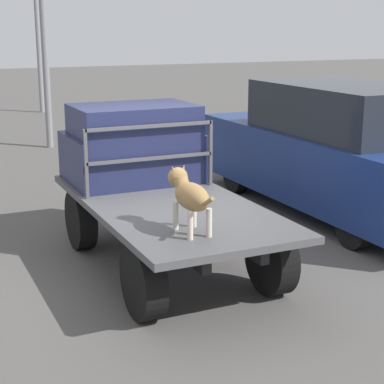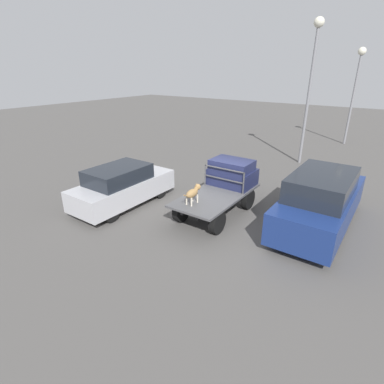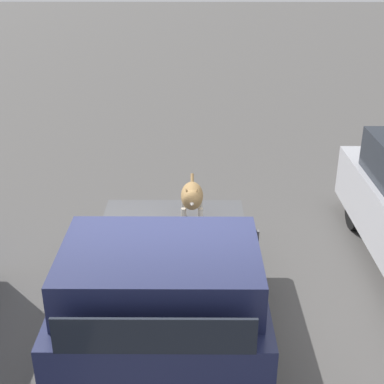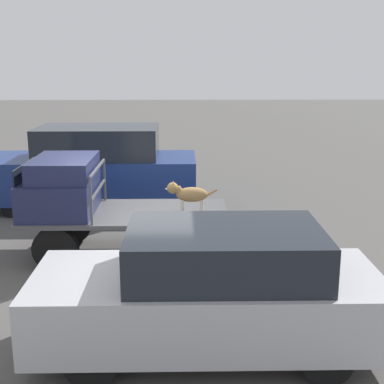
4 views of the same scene
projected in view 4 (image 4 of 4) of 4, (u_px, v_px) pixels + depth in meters
The scene contains 7 objects.
ground_plane at pixel (127, 254), 10.30m from camera, with size 80.00×80.00×0.00m, color #514F4C.
flatbed_truck at pixel (127, 224), 10.15m from camera, with size 3.82×1.83×0.86m.
truck_cab at pixel (61, 186), 9.95m from camera, with size 1.28×1.71×1.03m.
truck_headboard at pixel (98, 182), 9.94m from camera, with size 0.04×1.71×0.86m.
dog at pixel (188, 194), 9.78m from camera, with size 0.97×0.27×0.65m.
parked_sedan at pixel (211, 291), 6.70m from camera, with size 4.35×1.75×1.65m.
parked_pickup_far at pixel (91, 169), 13.33m from camera, with size 5.33×1.97×2.05m.
Camera 4 is at (-1.06, 9.72, 3.66)m, focal length 50.00 mm.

